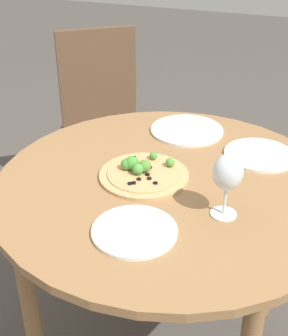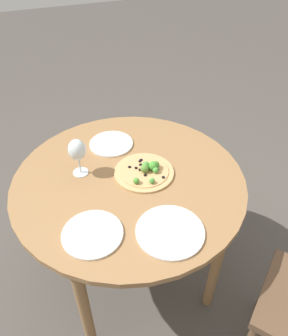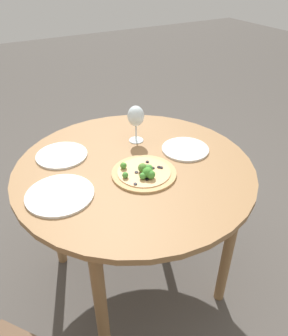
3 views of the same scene
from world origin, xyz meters
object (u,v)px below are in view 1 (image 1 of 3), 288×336
object	(u,v)px
chair	(104,124)
plate_far	(133,231)
plate_near	(260,155)
wine_glass	(228,174)
pizza	(143,172)
plate_side	(187,130)

from	to	relation	value
chair	plate_far	xyz separation A→B (m)	(0.57, -1.02, 0.24)
chair	plate_near	size ratio (longest dim) A/B	4.16
wine_glass	plate_far	xyz separation A→B (m)	(-0.20, -0.16, -0.12)
wine_glass	plate_near	world-z (taller)	wine_glass
pizza	wine_glass	world-z (taller)	wine_glass
chair	pizza	world-z (taller)	chair
pizza	plate_far	distance (m)	0.28
pizza	plate_side	xyz separation A→B (m)	(0.04, 0.35, -0.01)
wine_glass	pizza	bearing A→B (deg)	158.25
chair	plate_near	world-z (taller)	chair
pizza	plate_far	bearing A→B (deg)	-73.98
plate_far	plate_side	distance (m)	0.61
chair	pizza	xyz separation A→B (m)	(0.49, -0.75, 0.25)
wine_glass	plate_far	world-z (taller)	wine_glass
wine_glass	plate_side	size ratio (longest dim) A/B	0.69
chair	wine_glass	bearing A→B (deg)	-85.84
chair	wine_glass	size ratio (longest dim) A/B	5.30
pizza	wine_glass	xyz separation A→B (m)	(0.27, -0.11, 0.11)
plate_near	plate_side	distance (m)	0.29
wine_glass	plate_far	bearing A→B (deg)	-141.28
plate_near	plate_side	bearing A→B (deg)	161.04
pizza	plate_near	xyz separation A→B (m)	(0.31, 0.25, -0.01)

